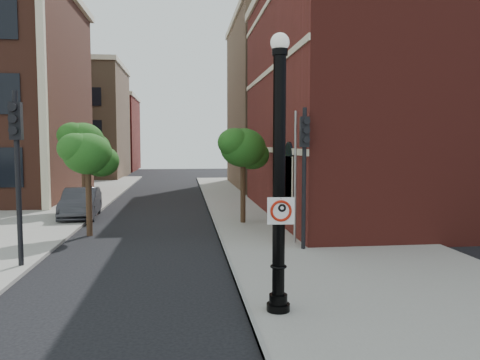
{
  "coord_description": "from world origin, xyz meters",
  "views": [
    {
      "loc": [
        0.63,
        -9.97,
        3.84
      ],
      "look_at": [
        2.08,
        2.0,
        2.89
      ],
      "focal_mm": 35.0,
      "sensor_mm": 36.0,
      "label": 1
    }
  ],
  "objects": [
    {
      "name": "street_tree_b",
      "position": [
        -4.97,
        17.39,
        3.93
      ],
      "size": [
        2.77,
        2.5,
        4.99
      ],
      "color": "#352415",
      "rests_on": "ground"
    },
    {
      "name": "bg_building_red",
      "position": [
        -12.0,
        58.0,
        5.0
      ],
      "size": [
        12.0,
        12.0,
        10.0
      ],
      "primitive_type": "cube",
      "color": "maroon",
      "rests_on": "ground"
    },
    {
      "name": "bg_building_tan_b",
      "position": [
        16.0,
        30.0,
        7.0
      ],
      "size": [
        22.0,
        14.0,
        14.0
      ],
      "primitive_type": "cube",
      "color": "#88684A",
      "rests_on": "ground"
    },
    {
      "name": "street_tree_a",
      "position": [
        -3.25,
        9.83,
        3.34
      ],
      "size": [
        2.36,
        2.13,
        4.25
      ],
      "color": "#352415",
      "rests_on": "ground"
    },
    {
      "name": "sidewalk_right",
      "position": [
        6.0,
        10.0,
        0.06
      ],
      "size": [
        8.0,
        60.0,
        0.12
      ],
      "primitive_type": "cube",
      "color": "gray",
      "rests_on": "ground"
    },
    {
      "name": "parked_car",
      "position": [
        -4.62,
        14.58,
        0.77
      ],
      "size": [
        1.96,
        4.78,
        1.54
      ],
      "primitive_type": "imported",
      "rotation": [
        0.0,
        0.0,
        0.07
      ],
      "color": "#2D2C31",
      "rests_on": "ground"
    },
    {
      "name": "traffic_signal_right",
      "position": [
        4.8,
        5.88,
        3.41
      ],
      "size": [
        0.35,
        0.43,
        5.07
      ],
      "rotation": [
        0.0,
        0.0,
        -0.12
      ],
      "color": "black",
      "rests_on": "ground"
    },
    {
      "name": "street_tree_c",
      "position": [
        3.41,
        11.65,
        3.56
      ],
      "size": [
        2.51,
        2.27,
        4.53
      ],
      "color": "#352415",
      "rests_on": "ground"
    },
    {
      "name": "lamppost",
      "position": [
        2.69,
        -0.01,
        2.86
      ],
      "size": [
        0.52,
        0.52,
        6.18
      ],
      "color": "black",
      "rests_on": "ground"
    },
    {
      "name": "brick_wall_building",
      "position": [
        16.0,
        14.0,
        6.26
      ],
      "size": [
        22.3,
        16.3,
        12.5
      ],
      "color": "maroon",
      "rests_on": "ground"
    },
    {
      "name": "bg_building_tan_a",
      "position": [
        -12.0,
        44.0,
        6.0
      ],
      "size": [
        12.0,
        12.0,
        12.0
      ],
      "primitive_type": "cube",
      "color": "#88684A",
      "rests_on": "ground"
    },
    {
      "name": "ground",
      "position": [
        0.0,
        0.0,
        0.0
      ],
      "size": [
        120.0,
        120.0,
        0.0
      ],
      "primitive_type": "plane",
      "color": "black",
      "rests_on": "ground"
    },
    {
      "name": "sidewalk_left",
      "position": [
        -9.0,
        18.0,
        0.06
      ],
      "size": [
        10.0,
        50.0,
        0.12
      ],
      "primitive_type": "cube",
      "color": "gray",
      "rests_on": "ground"
    },
    {
      "name": "curb_edge",
      "position": [
        2.05,
        10.0,
        0.07
      ],
      "size": [
        0.1,
        60.0,
        0.14
      ],
      "primitive_type": "cube",
      "color": "gray",
      "rests_on": "ground"
    },
    {
      "name": "traffic_signal_left",
      "position": [
        -4.32,
        4.72,
        3.64
      ],
      "size": [
        0.36,
        0.45,
        5.39
      ],
      "rotation": [
        0.0,
        0.0,
        0.08
      ],
      "color": "black",
      "rests_on": "ground"
    },
    {
      "name": "utility_pole",
      "position": [
        4.75,
        6.95,
        2.51
      ],
      "size": [
        0.1,
        0.1,
        5.02
      ],
      "primitive_type": "cylinder",
      "color": "#999999",
      "rests_on": "ground"
    },
    {
      "name": "no_parking_sign",
      "position": [
        2.71,
        -0.17,
        2.39
      ],
      "size": [
        0.59,
        0.09,
        0.59
      ],
      "rotation": [
        0.0,
        0.0,
        -0.07
      ],
      "color": "white",
      "rests_on": "ground"
    }
  ]
}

